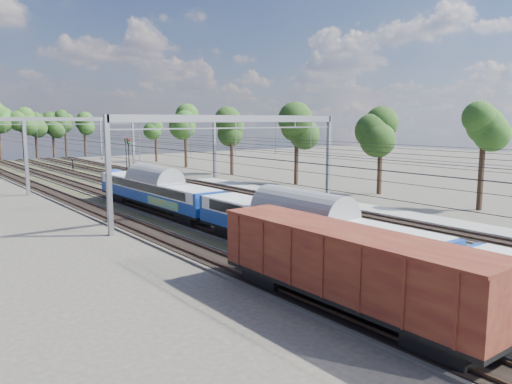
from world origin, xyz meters
TOP-DOWN VIEW (x-y plane):
  - track_bed at (-0.00, 45.00)m, footprint 21.00×130.00m
  - platform at (12.00, 20.00)m, footprint 3.00×70.00m
  - catenary at (0.33, 52.69)m, footprint 25.65×130.00m
  - tree_belt at (7.37, 92.29)m, footprint 39.10×100.99m
  - emu_train at (-4.50, 16.04)m, footprint 2.90×61.29m
  - freight_boxcar at (-9.00, 8.86)m, footprint 2.98×14.37m
  - worker at (1.55, 80.37)m, footprint 0.66×0.83m
  - signal_near at (2.63, 59.31)m, footprint 0.38×0.35m
  - signal_far at (7.60, 72.02)m, footprint 0.39×0.36m

SIDE VIEW (x-z plane):
  - track_bed at x=0.00m, z-range -0.07..0.27m
  - platform at x=12.00m, z-range 0.00..0.30m
  - worker at x=1.55m, z-range 0.00..2.00m
  - freight_boxcar at x=-9.00m, z-range 0.41..4.11m
  - emu_train at x=-4.50m, z-range 0.37..4.61m
  - signal_far at x=7.60m, z-range 0.74..6.31m
  - signal_near at x=2.63m, z-range 0.81..6.89m
  - catenary at x=0.33m, z-range 1.90..10.90m
  - tree_belt at x=7.37m, z-range 2.59..14.12m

